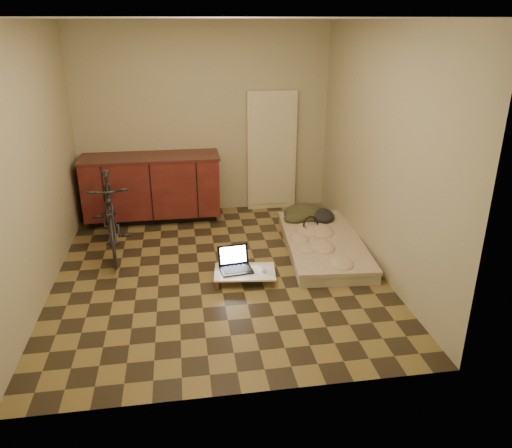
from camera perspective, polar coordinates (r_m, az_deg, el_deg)
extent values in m
cube|color=olive|center=(5.59, -4.30, -5.35)|extent=(3.50, 4.00, 0.00)
cube|color=silver|center=(4.96, -5.22, 22.36)|extent=(3.50, 4.00, 0.00)
cube|color=#BBB590|center=(7.07, -6.02, 11.66)|extent=(3.50, 0.00, 2.60)
cube|color=#BBB590|center=(3.23, -1.92, -1.14)|extent=(3.50, 0.00, 2.60)
cube|color=#BBB590|center=(5.30, -24.06, 6.29)|extent=(0.00, 4.00, 2.60)
cube|color=#BBB590|center=(5.52, 13.88, 8.16)|extent=(0.00, 4.00, 2.60)
cube|color=black|center=(7.16, -11.50, 1.04)|extent=(1.70, 0.48, 0.10)
cube|color=#4D1715|center=(6.98, -11.78, 4.30)|extent=(1.80, 0.60, 0.78)
cube|color=#4A201B|center=(6.87, -12.05, 7.51)|extent=(1.84, 0.62, 0.03)
cube|color=beige|center=(7.22, 1.78, 8.33)|extent=(0.70, 0.10, 1.70)
imported|color=black|center=(6.09, -16.35, 1.42)|extent=(0.68, 1.63, 1.02)
cube|color=#B9B394|center=(6.09, 7.68, -2.47)|extent=(1.01, 1.89, 0.12)
cube|color=beige|center=(6.06, 7.72, -1.79)|extent=(1.03, 1.91, 0.04)
cube|color=brown|center=(5.22, -4.48, -6.95)|extent=(0.04, 0.04, 0.09)
cube|color=brown|center=(5.53, -4.34, -5.16)|extent=(0.04, 0.04, 0.09)
cube|color=brown|center=(5.22, 1.96, -6.86)|extent=(0.04, 0.04, 0.09)
cube|color=brown|center=(5.53, 1.72, -5.07)|extent=(0.04, 0.04, 0.09)
cube|color=white|center=(5.34, -1.29, -5.49)|extent=(0.69, 0.49, 0.02)
cube|color=black|center=(5.34, -2.25, -5.28)|extent=(0.36, 0.28, 0.02)
cube|color=black|center=(5.42, -2.64, -3.51)|extent=(0.34, 0.11, 0.21)
cube|color=white|center=(5.42, -2.64, -3.51)|extent=(0.29, 0.08, 0.17)
ellipsoid|color=silver|center=(5.32, 0.80, -5.25)|extent=(0.08, 0.11, 0.04)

